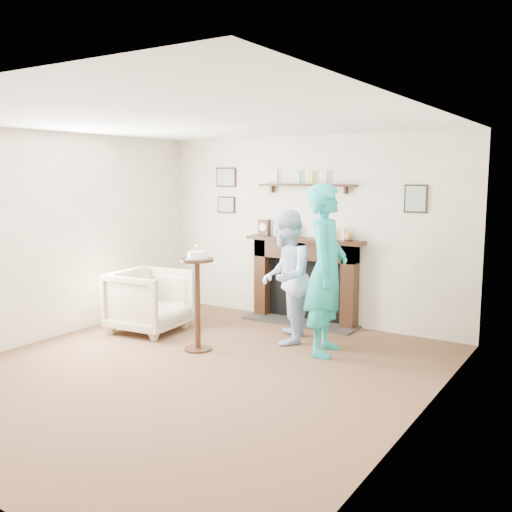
{
  "coord_description": "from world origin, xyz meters",
  "views": [
    {
      "loc": [
        3.54,
        -4.34,
        1.98
      ],
      "look_at": [
        0.18,
        0.9,
        1.1
      ],
      "focal_mm": 40.0,
      "sensor_mm": 36.0,
      "label": 1
    }
  ],
  "objects_px": {
    "man": "(285,342)",
    "pedestal_table": "(197,286)",
    "woman": "(325,353)",
    "armchair": "(150,331)"
  },
  "relations": [
    {
      "from": "man",
      "to": "pedestal_table",
      "type": "distance_m",
      "value": 1.3
    },
    {
      "from": "woman",
      "to": "pedestal_table",
      "type": "distance_m",
      "value": 1.62
    },
    {
      "from": "woman",
      "to": "pedestal_table",
      "type": "height_order",
      "value": "pedestal_table"
    },
    {
      "from": "armchair",
      "to": "pedestal_table",
      "type": "height_order",
      "value": "pedestal_table"
    },
    {
      "from": "woman",
      "to": "armchair",
      "type": "bearing_deg",
      "value": 85.9
    },
    {
      "from": "man",
      "to": "pedestal_table",
      "type": "xyz_separation_m",
      "value": [
        -0.68,
        -0.82,
        0.75
      ]
    },
    {
      "from": "man",
      "to": "woman",
      "type": "relative_size",
      "value": 0.83
    },
    {
      "from": "man",
      "to": "pedestal_table",
      "type": "bearing_deg",
      "value": -61.17
    },
    {
      "from": "woman",
      "to": "man",
      "type": "bearing_deg",
      "value": 63.24
    },
    {
      "from": "man",
      "to": "pedestal_table",
      "type": "height_order",
      "value": "pedestal_table"
    }
  ]
}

